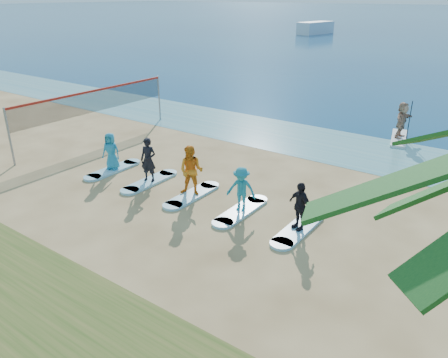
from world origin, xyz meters
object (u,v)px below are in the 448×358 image
Objects in this scene: student_2 at (191,171)px; surfboard_4 at (298,229)px; surfboard_2 at (192,195)px; student_4 at (300,206)px; surfboard_1 at (150,182)px; volleyball_net at (94,101)px; student_1 at (148,160)px; student_0 at (111,151)px; surfboard_3 at (241,211)px; paddleboard at (399,138)px; paddleboarder at (402,120)px; boat_offshore_a at (315,34)px; surfboard_0 at (113,170)px; student_3 at (241,189)px.

surfboard_4 is at bearing -20.63° from student_2.
surfboard_4 is (4.24, 0.00, -0.95)m from student_2.
student_4 is (4.24, 0.00, 0.81)m from surfboard_2.
surfboard_1 is 6.37m from surfboard_4.
student_1 is at bearing -22.31° from volleyball_net.
surfboard_1 is (6.04, -2.48, -1.86)m from volleyball_net.
student_0 is 0.69× the size of surfboard_3.
surfboard_4 is at bearing -21.02° from student_0.
volleyball_net is at bearing -158.09° from paddleboard.
paddleboarder is 61.73m from boat_offshore_a.
student_2 reaches higher than surfboard_1.
volleyball_net is 5.00× the size of student_2.
paddleboard is at bearing 0.00° from paddleboarder.
student_0 reaches higher than boat_offshore_a.
paddleboard is at bearing 44.15° from student_1.
surfboard_0 is at bearing -157.87° from student_4.
surfboard_0 is 1.00× the size of surfboard_4.
paddleboarder is 0.80× the size of surfboard_0.
student_4 is at bearing -16.59° from student_1.
student_4 reaches higher than surfboard_4.
volleyball_net reaches higher than surfboard_1.
student_1 is 0.94× the size of student_2.
paddleboarder is at bearing 112.50° from student_4.
paddleboarder is 12.88m from student_1.
surfboard_2 is at bearing 162.94° from student_3.
paddleboarder reaches higher than surfboard_4.
paddleboard reaches higher than surfboard_3.
surfboard_1 is at bearing 0.00° from student_1.
boat_offshore_a is 70.15m from surfboard_2.
student_0 is at bearing -140.32° from paddleboard.
volleyball_net reaches higher than paddleboard.
student_3 is at bearing 0.00° from surfboard_2.
paddleboarder is 12.02m from surfboard_2.
surfboard_3 is 2.27m from student_4.
volleyball_net is at bearing 166.46° from surfboard_3.
paddleboarder is 14.07m from surfboard_0.
boat_offshore_a is at bearing 90.68° from student_2.
boat_offshore_a reaches higher than surfboard_2.
student_1 is at bearing -157.87° from student_4.
student_0 is 0.69× the size of surfboard_4.
student_4 is at bearing -21.02° from student_0.
student_2 is at bearing 0.00° from surfboard_0.
student_2 reaches higher than boat_offshore_a.
volleyball_net is at bearing 168.71° from surfboard_4.
surfboard_2 is 2.12m from surfboard_3.
student_3 is at bearing -21.02° from student_0.
paddleboarder reaches higher than surfboard_1.
paddleboard is 61.72m from boat_offshore_a.
surfboard_4 is at bearing 0.00° from student_4.
surfboard_4 is at bearing -103.11° from paddleboard.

